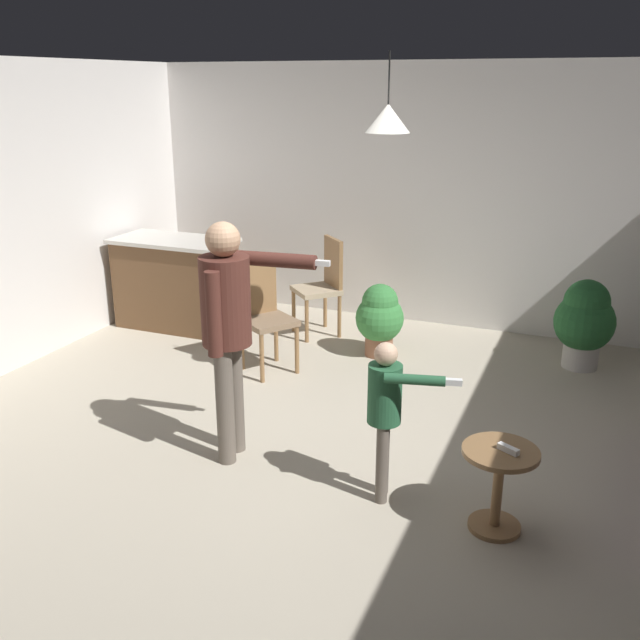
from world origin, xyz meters
name	(u,v)px	position (x,y,z in m)	size (l,w,h in m)	color
ground	(317,456)	(0.00, 0.00, 0.00)	(7.68, 7.68, 0.00)	#B2A893
wall_back	(435,198)	(0.00, 3.20, 1.35)	(6.40, 0.10, 2.70)	silver
kitchen_counter	(176,283)	(-2.45, 2.02, 0.48)	(1.26, 0.66, 0.95)	brown
side_table_by_couch	(498,479)	(1.29, -0.39, 0.33)	(0.44, 0.44, 0.52)	olive
person_adult	(228,317)	(-0.54, -0.21, 1.03)	(0.80, 0.54, 1.66)	#60564C
person_child	(386,404)	(0.59, -0.32, 0.65)	(0.57, 0.30, 1.04)	#60564C
dining_chair_by_counter	(264,312)	(-1.05, 1.29, 0.55)	(0.58, 0.58, 1.00)	olive
dining_chair_near_wall	(323,283)	(-0.92, 2.38, 0.55)	(0.59, 0.59, 1.00)	olive
potted_plant_corner	(380,317)	(-0.19, 2.01, 0.39)	(0.46, 0.46, 0.70)	brown
potted_plant_by_wall	(585,320)	(1.61, 2.43, 0.46)	(0.54, 0.54, 0.83)	#B7B2AD
spare_remote_on_table	(508,449)	(1.33, -0.40, 0.54)	(0.04, 0.13, 0.04)	white
ceiling_light_pendant	(388,118)	(0.16, 0.93, 2.25)	(0.32, 0.32, 0.55)	silver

